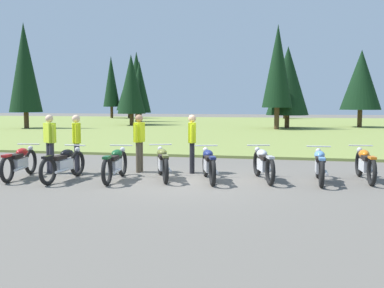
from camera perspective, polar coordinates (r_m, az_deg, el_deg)
The scene contains 15 objects.
ground_plane at distance 11.31m, azimuth -0.64°, elevation -4.82°, with size 140.00×140.00×0.00m, color #605B54.
grass_moorland at distance 37.83m, azimuth 8.39°, elevation 2.31°, with size 80.00×44.00×0.10m, color olive.
forest_treeline at distance 41.40m, azimuth 9.17°, elevation 8.08°, with size 42.04×27.87×8.43m.
motorcycle_red at distance 12.51m, azimuth -21.50°, elevation -2.18°, with size 0.66×2.09×0.88m.
motorcycle_black at distance 11.81m, azimuth -16.33°, elevation -2.46°, with size 0.62×2.10×0.88m.
motorcycle_british_green at distance 11.47m, azimuth -9.94°, elevation -2.55°, with size 0.62×2.10×0.88m.
motorcycle_olive at distance 11.55m, azimuth -3.83°, elevation -2.42°, with size 0.95×1.99×0.88m.
motorcycle_navy at distance 11.24m, azimuth 2.20°, elevation -2.63°, with size 0.84×2.04×0.88m.
motorcycle_silver at distance 11.46m, azimuth 9.26°, elevation -2.54°, with size 0.82×2.04×0.88m.
motorcycle_sky_blue at distance 11.48m, azimuth 16.29°, elevation -2.68°, with size 0.62×2.10×0.88m.
motorcycle_orange at distance 12.09m, azimuth 21.60°, elevation -2.44°, with size 0.62×2.10×0.88m.
rider_with_back_turned at distance 12.74m, azimuth -14.78°, elevation 0.44°, with size 0.37×0.49×1.67m.
rider_checking_bike at distance 13.06m, azimuth -18.00°, elevation 0.47°, with size 0.47×0.39×1.67m.
rider_in_hivis_vest at distance 12.47m, azimuth 0.01°, elevation 0.52°, with size 0.29×0.54×1.67m.
rider_near_row_end at distance 12.72m, azimuth -6.87°, elevation 0.58°, with size 0.24×0.55×1.67m.
Camera 1 is at (2.46, -10.86, 1.99)m, focal length 41.01 mm.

